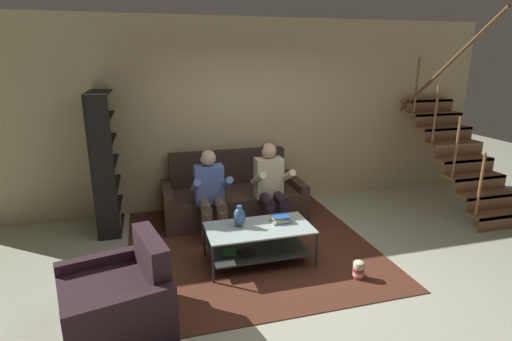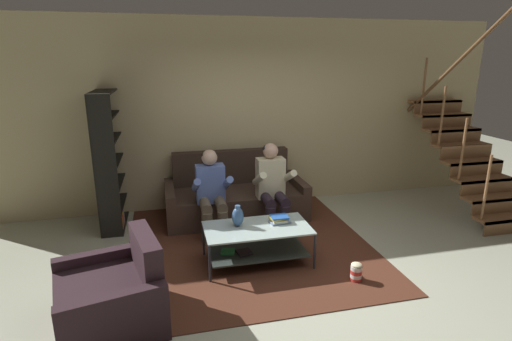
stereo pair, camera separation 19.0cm
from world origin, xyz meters
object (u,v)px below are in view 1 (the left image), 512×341
object	(u,v)px
armchair	(119,299)
couch	(233,197)
bookshelf	(104,170)
person_seated_left	(210,191)
popcorn_tub	(359,270)
person_seated_right	(271,184)
book_stack	(280,219)
vase	(239,217)
coffee_table	(258,239)

from	to	relation	value
armchair	couch	bearing A→B (deg)	55.76
bookshelf	armchair	size ratio (longest dim) A/B	1.72
person_seated_left	popcorn_tub	bearing A→B (deg)	-49.05
couch	person_seated_right	world-z (taller)	person_seated_right
armchair	book_stack	bearing A→B (deg)	25.16
bookshelf	popcorn_tub	xyz separation A→B (m)	(2.70, -2.23, -0.73)
couch	person_seated_left	size ratio (longest dim) A/B	1.77
book_stack	armchair	xyz separation A→B (m)	(-1.80, -0.84, -0.21)
couch	bookshelf	world-z (taller)	bookshelf
vase	bookshelf	xyz separation A→B (m)	(-1.56, 1.50, 0.27)
person_seated_left	popcorn_tub	world-z (taller)	person_seated_left
book_stack	bookshelf	bearing A→B (deg)	143.52
person_seated_right	coffee_table	world-z (taller)	person_seated_right
vase	armchair	bearing A→B (deg)	-146.58
couch	person_seated_right	distance (m)	0.79
couch	vase	world-z (taller)	couch
bookshelf	popcorn_tub	size ratio (longest dim) A/B	8.93
person_seated_right	bookshelf	bearing A→B (deg)	162.83
vase	person_seated_left	bearing A→B (deg)	103.53
couch	person_seated_right	size ratio (longest dim) A/B	1.71
person_seated_left	vase	size ratio (longest dim) A/B	4.61
bookshelf	armchair	distance (m)	2.44
vase	bookshelf	size ratio (longest dim) A/B	0.13
person_seated_right	coffee_table	xyz separation A→B (m)	(-0.45, -0.91, -0.35)
person_seated_left	bookshelf	xyz separation A→B (m)	(-1.36, 0.68, 0.20)
couch	coffee_table	world-z (taller)	couch
person_seated_left	armchair	distance (m)	2.04
coffee_table	armchair	distance (m)	1.69
vase	popcorn_tub	xyz separation A→B (m)	(1.15, -0.73, -0.46)
person_seated_right	vase	distance (m)	1.04
armchair	popcorn_tub	world-z (taller)	armchair
person_seated_right	vase	size ratio (longest dim) A/B	4.79
vase	person_seated_right	bearing A→B (deg)	51.82
coffee_table	person_seated_left	bearing A→B (deg)	113.52
coffee_table	vase	size ratio (longest dim) A/B	4.85
person_seated_left	coffee_table	distance (m)	1.04
bookshelf	popcorn_tub	distance (m)	3.58
person_seated_right	armchair	size ratio (longest dim) A/B	1.08
couch	armchair	bearing A→B (deg)	-124.24
armchair	vase	bearing A→B (deg)	33.42
book_stack	armchair	size ratio (longest dim) A/B	0.23
person_seated_left	coffee_table	xyz separation A→B (m)	(0.39, -0.90, -0.33)
armchair	person_seated_right	bearing A→B (deg)	40.75
person_seated_left	coffee_table	world-z (taller)	person_seated_left
book_stack	coffee_table	bearing A→B (deg)	-166.21
couch	bookshelf	xyz separation A→B (m)	(-1.78, 0.11, 0.53)
book_stack	armchair	distance (m)	2.00
person_seated_left	vase	world-z (taller)	person_seated_left
person_seated_right	popcorn_tub	bearing A→B (deg)	-72.03
person_seated_right	popcorn_tub	size ratio (longest dim) A/B	5.63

